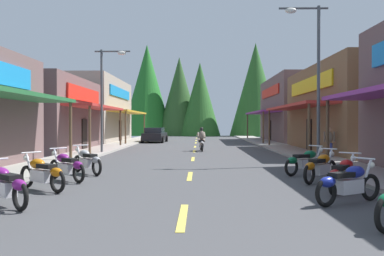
# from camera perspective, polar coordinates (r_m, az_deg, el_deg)

# --- Properties ---
(ground) EXTENTS (10.20, 75.05, 0.10)m
(ground) POSITION_cam_1_polar(r_m,az_deg,el_deg) (23.61, 0.21, -3.92)
(ground) COLOR #424244
(sidewalk_left) EXTENTS (2.34, 75.05, 0.12)m
(sidewalk_left) POSITION_cam_1_polar(r_m,az_deg,el_deg) (24.50, -14.64, -3.51)
(sidewalk_left) COLOR #9E9991
(sidewalk_left) RESTS_ON ground
(sidewalk_right) EXTENTS (2.34, 75.05, 0.12)m
(sidewalk_right) POSITION_cam_1_polar(r_m,az_deg,el_deg) (24.34, 15.15, -3.54)
(sidewalk_right) COLOR #9E9991
(sidewalk_right) RESTS_ON ground
(centerline_dashes) EXTENTS (0.16, 50.07, 0.01)m
(centerline_dashes) POSITION_cam_1_polar(r_m,az_deg,el_deg) (26.70, 0.30, -3.26)
(centerline_dashes) COLOR #E0C64C
(centerline_dashes) RESTS_ON ground
(storefront_left_middle) EXTENTS (10.67, 10.65, 4.82)m
(storefront_left_middle) POSITION_cam_1_polar(r_m,az_deg,el_deg) (30.55, -22.45, 1.71)
(storefront_left_middle) COLOR brown
(storefront_left_middle) RESTS_ON ground
(storefront_left_far) EXTENTS (9.51, 13.76, 6.11)m
(storefront_left_far) POSITION_cam_1_polar(r_m,az_deg,el_deg) (42.47, -14.84, 2.30)
(storefront_left_far) COLOR gray
(storefront_left_far) RESTS_ON ground
(storefront_right_middle) EXTENTS (8.40, 13.68, 5.49)m
(storefront_right_middle) POSITION_cam_1_polar(r_m,az_deg,el_deg) (29.03, 21.95, 2.42)
(storefront_right_middle) COLOR brown
(storefront_right_middle) RESTS_ON ground
(storefront_right_far) EXTENTS (8.10, 13.57, 6.33)m
(storefront_right_far) POSITION_cam_1_polar(r_m,az_deg,el_deg) (43.31, 14.67, 2.42)
(storefront_right_far) COLOR brown
(storefront_right_far) RESTS_ON ground
(streetlamp_left) EXTENTS (2.12, 0.30, 6.21)m
(streetlamp_left) POSITION_cam_1_polar(r_m,az_deg,el_deg) (25.58, -11.48, 5.61)
(streetlamp_left) COLOR #474C51
(streetlamp_left) RESTS_ON ground
(streetlamp_right) EXTENTS (2.12, 0.30, 6.92)m
(streetlamp_right) POSITION_cam_1_polar(r_m,az_deg,el_deg) (19.10, 15.95, 8.46)
(streetlamp_right) COLOR #474C51
(streetlamp_right) RESTS_ON ground
(motorcycle_parked_right_2) EXTENTS (1.88, 1.20, 1.04)m
(motorcycle_parked_right_2) POSITION_cam_1_polar(r_m,az_deg,el_deg) (10.27, 20.47, -6.96)
(motorcycle_parked_right_2) COLOR black
(motorcycle_parked_right_2) RESTS_ON ground
(motorcycle_parked_right_3) EXTENTS (1.38, 1.76, 1.04)m
(motorcycle_parked_right_3) POSITION_cam_1_polar(r_m,az_deg,el_deg) (11.95, 19.89, -5.88)
(motorcycle_parked_right_3) COLOR black
(motorcycle_parked_right_3) RESTS_ON ground
(motorcycle_parked_right_4) EXTENTS (1.51, 1.66, 1.04)m
(motorcycle_parked_right_4) POSITION_cam_1_polar(r_m,az_deg,el_deg) (13.71, 17.05, -5.03)
(motorcycle_parked_right_4) COLOR black
(motorcycle_parked_right_4) RESTS_ON ground
(motorcycle_parked_right_5) EXTENTS (1.81, 1.30, 1.04)m
(motorcycle_parked_right_5) POSITION_cam_1_polar(r_m,az_deg,el_deg) (15.47, 15.18, -4.37)
(motorcycle_parked_right_5) COLOR black
(motorcycle_parked_right_5) RESTS_ON ground
(motorcycle_parked_left_1) EXTENTS (1.67, 1.49, 1.04)m
(motorcycle_parked_left_1) POSITION_cam_1_polar(r_m,az_deg,el_deg) (10.18, -24.06, -7.04)
(motorcycle_parked_left_1) COLOR black
(motorcycle_parked_left_1) RESTS_ON ground
(motorcycle_parked_left_2) EXTENTS (1.76, 1.38, 1.04)m
(motorcycle_parked_left_2) POSITION_cam_1_polar(r_m,az_deg,el_deg) (12.22, -19.70, -5.74)
(motorcycle_parked_left_2) COLOR black
(motorcycle_parked_left_2) RESTS_ON ground
(motorcycle_parked_left_3) EXTENTS (1.63, 1.54, 1.04)m
(motorcycle_parked_left_3) POSITION_cam_1_polar(r_m,az_deg,el_deg) (13.96, -16.67, -4.92)
(motorcycle_parked_left_3) COLOR black
(motorcycle_parked_left_3) RESTS_ON ground
(motorcycle_parked_left_4) EXTENTS (1.49, 1.67, 1.04)m
(motorcycle_parked_left_4) POSITION_cam_1_polar(r_m,az_deg,el_deg) (15.67, -14.05, -4.30)
(motorcycle_parked_left_4) COLOR black
(motorcycle_parked_left_4) RESTS_ON ground
(rider_cruising_lead) EXTENTS (0.60, 2.14, 1.57)m
(rider_cruising_lead) POSITION_cam_1_polar(r_m,az_deg,el_deg) (27.49, 1.30, -1.79)
(rider_cruising_lead) COLOR black
(rider_cruising_lead) RESTS_ON ground
(pedestrian_browsing) EXTENTS (0.54, 0.37, 1.62)m
(pedestrian_browsing) POSITION_cam_1_polar(r_m,az_deg,el_deg) (22.77, 18.16, -1.64)
(pedestrian_browsing) COLOR #333F8C
(pedestrian_browsing) RESTS_ON ground
(parked_car_curbside) EXTENTS (2.24, 4.39, 1.40)m
(parked_car_curbside) POSITION_cam_1_polar(r_m,az_deg,el_deg) (39.97, -5.07, -0.97)
(parked_car_curbside) COLOR black
(parked_car_curbside) RESTS_ON ground
(treeline_backdrop) EXTENTS (23.23, 10.51, 13.55)m
(treeline_backdrop) POSITION_cam_1_polar(r_m,az_deg,el_deg) (61.12, 0.28, 4.85)
(treeline_backdrop) COLOR #285B23
(treeline_backdrop) RESTS_ON ground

